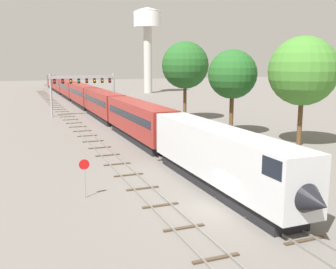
{
  "coord_description": "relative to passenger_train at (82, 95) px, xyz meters",
  "views": [
    {
      "loc": [
        -12.5,
        -22.23,
        9.77
      ],
      "look_at": [
        1.0,
        12.0,
        3.0
      ],
      "focal_mm": 42.3,
      "sensor_mm": 36.0,
      "label": 1
    }
  ],
  "objects": [
    {
      "name": "trackside_tree_left",
      "position": [
        12.66,
        -43.18,
        5.53
      ],
      "size": [
        6.47,
        6.47,
        11.41
      ],
      "color": "brown",
      "rests_on": "ground"
    },
    {
      "name": "trackside_tree_mid",
      "position": [
        16.81,
        -51.85,
        6.11
      ],
      "size": [
        7.96,
        7.96,
        12.72
      ],
      "color": "brown",
      "rests_on": "ground"
    },
    {
      "name": "trackside_tree_right",
      "position": [
        12.58,
        -28.02,
        6.6
      ],
      "size": [
        7.8,
        7.8,
        13.14
      ],
      "color": "brown",
      "rests_on": "ground"
    },
    {
      "name": "track_near",
      "position": [
        -5.5,
        -26.69,
        -2.55
      ],
      "size": [
        2.6,
        160.0,
        0.16
      ],
      "color": "slate",
      "rests_on": "ground"
    },
    {
      "name": "ground_plane",
      "position": [
        -2.0,
        -66.69,
        -2.61
      ],
      "size": [
        400.0,
        400.0,
        0.0
      ],
      "primitive_type": "plane",
      "color": "slate"
    },
    {
      "name": "track_main",
      "position": [
        0.0,
        -6.69,
        -2.55
      ],
      "size": [
        2.6,
        200.0,
        0.16
      ],
      "color": "slate",
      "rests_on": "ground"
    },
    {
      "name": "passenger_train",
      "position": [
        0.0,
        0.0,
        0.0
      ],
      "size": [
        3.04,
        145.88,
        4.8
      ],
      "color": "silver",
      "rests_on": "ground"
    },
    {
      "name": "signal_gantry",
      "position": [
        -2.25,
        -15.28,
        3.08
      ],
      "size": [
        12.1,
        0.49,
        7.64
      ],
      "color": "#999BA0",
      "rests_on": "ground"
    },
    {
      "name": "stop_sign",
      "position": [
        -10.0,
        -61.05,
        -0.74
      ],
      "size": [
        0.76,
        0.08,
        2.88
      ],
      "color": "gray",
      "rests_on": "ground"
    },
    {
      "name": "water_tower",
      "position": [
        26.06,
        31.21,
        17.66
      ],
      "size": [
        8.77,
        8.77,
        26.36
      ],
      "color": "beige",
      "rests_on": "ground"
    }
  ]
}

